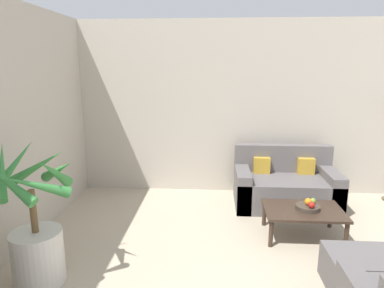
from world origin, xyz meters
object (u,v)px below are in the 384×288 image
(sofa_loveseat, at_px, (285,186))
(coffee_table, at_px, (303,213))
(apple_green, at_px, (313,201))
(apple_red, at_px, (312,205))
(fruit_bowl, at_px, (308,207))
(potted_palm, at_px, (36,236))
(orange_fruit, at_px, (308,202))
(ottoman, at_px, (361,272))

(sofa_loveseat, relative_size, coffee_table, 1.58)
(sofa_loveseat, xyz_separation_m, apple_green, (0.14, -0.91, 0.15))
(coffee_table, height_order, apple_red, apple_red)
(coffee_table, distance_m, apple_green, 0.18)
(apple_red, bearing_deg, sofa_loveseat, 94.81)
(coffee_table, relative_size, fruit_bowl, 3.28)
(potted_palm, distance_m, apple_green, 3.03)
(orange_fruit, relative_size, ottoman, 0.14)
(sofa_loveseat, bearing_deg, coffee_table, -88.62)
(fruit_bowl, bearing_deg, coffee_table, -177.83)
(apple_green, xyz_separation_m, orange_fruit, (-0.07, -0.05, 0.01))
(coffee_table, relative_size, apple_red, 12.27)
(sofa_loveseat, relative_size, ottoman, 2.39)
(potted_palm, height_order, coffee_table, potted_palm)
(potted_palm, bearing_deg, ottoman, 1.76)
(apple_red, relative_size, orange_fruit, 0.89)
(fruit_bowl, relative_size, apple_red, 3.74)
(potted_palm, xyz_separation_m, fruit_bowl, (2.74, 1.07, -0.11))
(potted_palm, xyz_separation_m, apple_red, (2.76, 0.99, -0.04))
(ottoman, bearing_deg, fruit_bowl, 103.38)
(coffee_table, height_order, apple_green, apple_green)
(coffee_table, relative_size, ottoman, 1.52)
(ottoman, bearing_deg, coffee_table, 105.96)
(coffee_table, bearing_deg, apple_red, -51.36)
(coffee_table, xyz_separation_m, ottoman, (0.28, -0.98, -0.13))
(potted_palm, distance_m, apple_red, 2.93)
(sofa_loveseat, xyz_separation_m, fruit_bowl, (0.07, -0.97, 0.09))
(orange_fruit, bearing_deg, apple_red, -80.64)
(orange_fruit, bearing_deg, sofa_loveseat, 94.39)
(coffee_table, bearing_deg, apple_green, 26.45)
(fruit_bowl, distance_m, orange_fruit, 0.07)
(fruit_bowl, distance_m, apple_green, 0.11)
(orange_fruit, bearing_deg, coffee_table, -171.25)
(potted_palm, xyz_separation_m, orange_fruit, (2.74, 1.08, -0.04))
(apple_green, bearing_deg, sofa_loveseat, 98.84)
(apple_green, height_order, orange_fruit, orange_fruit)
(apple_red, xyz_separation_m, orange_fruit, (-0.01, 0.09, 0.00))
(coffee_table, distance_m, orange_fruit, 0.15)
(potted_palm, bearing_deg, fruit_bowl, 21.41)
(potted_palm, height_order, sofa_loveseat, potted_palm)
(potted_palm, xyz_separation_m, coffee_table, (2.69, 1.07, -0.17))
(coffee_table, bearing_deg, sofa_loveseat, 91.38)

